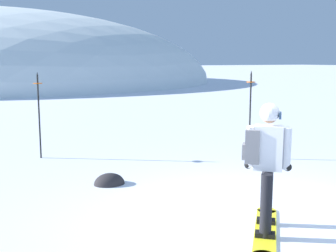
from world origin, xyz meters
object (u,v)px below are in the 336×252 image
object	(u,v)px
snowboarder_main	(265,164)
piste_marker_far	(39,109)
piste_marker_near	(250,109)
rock_dark	(109,184)

from	to	relation	value
snowboarder_main	piste_marker_far	bearing A→B (deg)	106.78
snowboarder_main	piste_marker_far	distance (m)	6.04
piste_marker_far	piste_marker_near	bearing A→B (deg)	-28.10
piste_marker_far	rock_dark	xyz separation A→B (m)	(0.68, -2.76, -1.13)
snowboarder_main	piste_marker_far	size ratio (longest dim) A/B	0.86
piste_marker_near	snowboarder_main	bearing A→B (deg)	-125.70
snowboarder_main	piste_marker_near	size ratio (longest dim) A/B	0.85
piste_marker_near	piste_marker_far	bearing A→B (deg)	151.90
snowboarder_main	rock_dark	world-z (taller)	snowboarder_main
piste_marker_near	rock_dark	xyz separation A→B (m)	(-3.58, -0.48, -1.15)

